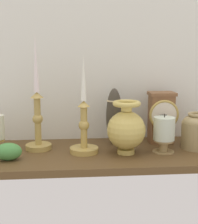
% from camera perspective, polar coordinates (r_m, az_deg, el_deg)
% --- Properties ---
extents(ground_plane, '(1.00, 0.36, 0.02)m').
position_cam_1_polar(ground_plane, '(1.19, 1.05, -7.20)').
color(ground_plane, brown).
extents(back_wall, '(1.20, 0.02, 0.65)m').
position_cam_1_polar(back_wall, '(1.32, 0.25, 9.42)').
color(back_wall, silver).
rests_on(back_wall, ground_plane).
extents(mantel_clock, '(0.11, 0.09, 0.19)m').
position_cam_1_polar(mantel_clock, '(1.29, 10.56, -0.81)').
color(mantel_clock, brown).
rests_on(mantel_clock, ground_plane).
extents(candlestick_tall_left, '(0.10, 0.10, 0.34)m').
position_cam_1_polar(candlestick_tall_left, '(1.15, -2.58, -2.73)').
color(candlestick_tall_left, tan).
rests_on(candlestick_tall_left, ground_plane).
extents(candlestick_tall_center, '(0.09, 0.09, 0.40)m').
position_cam_1_polar(candlestick_tall_center, '(1.20, -10.40, -0.86)').
color(candlestick_tall_center, tan).
rests_on(candlestick_tall_center, ground_plane).
extents(brass_vase_bulbous, '(0.13, 0.13, 0.18)m').
position_cam_1_polar(brass_vase_bulbous, '(1.14, 4.66, -2.85)').
color(brass_vase_bulbous, tan).
rests_on(brass_vase_bulbous, ground_plane).
extents(brass_vase_jar, '(0.12, 0.12, 0.13)m').
position_cam_1_polar(brass_vase_jar, '(1.25, 16.46, -3.00)').
color(brass_vase_jar, '#9E8958').
rests_on(brass_vase_jar, ground_plane).
extents(pillar_candle_front, '(0.07, 0.07, 0.13)m').
position_cam_1_polar(pillar_candle_front, '(1.18, 10.99, -3.40)').
color(pillar_candle_front, '#A38956').
rests_on(pillar_candle_front, ground_plane).
extents(tall_ceramic_vase, '(0.06, 0.06, 0.21)m').
position_cam_1_polar(tall_ceramic_vase, '(1.26, 2.57, -0.66)').
color(tall_ceramic_vase, '#3B362B').
rests_on(tall_ceramic_vase, ground_plane).
extents(ivy_sprig, '(0.09, 0.06, 0.06)m').
position_cam_1_polar(ivy_sprig, '(1.12, -15.15, -6.51)').
color(ivy_sprig, '#498E42').
rests_on(ivy_sprig, ground_plane).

